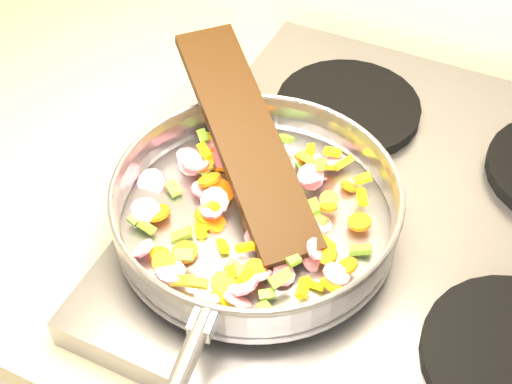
% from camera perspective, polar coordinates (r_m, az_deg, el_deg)
% --- Properties ---
extents(cooktop, '(0.60, 0.60, 0.04)m').
position_cam_1_polar(cooktop, '(0.85, 12.70, -2.95)').
color(cooktop, '#939399').
rests_on(cooktop, counter_top).
extents(grate_fl, '(0.19, 0.19, 0.02)m').
position_cam_1_polar(grate_fl, '(0.77, 0.06, -5.45)').
color(grate_fl, black).
rests_on(grate_fl, cooktop).
extents(grate_bl, '(0.19, 0.19, 0.02)m').
position_cam_1_polar(grate_bl, '(0.95, 7.37, 6.72)').
color(grate_bl, black).
rests_on(grate_bl, cooktop).
extents(saute_pan, '(0.35, 0.52, 0.06)m').
position_cam_1_polar(saute_pan, '(0.77, -0.05, -1.07)').
color(saute_pan, '#9E9EA5').
rests_on(saute_pan, grate_fl).
extents(vegetable_heap, '(0.29, 0.28, 0.05)m').
position_cam_1_polar(vegetable_heap, '(0.78, -0.50, -1.09)').
color(vegetable_heap, '#6FA92D').
rests_on(vegetable_heap, saute_pan).
extents(wooden_spatula, '(0.26, 0.26, 0.10)m').
position_cam_1_polar(wooden_spatula, '(0.79, -0.84, 4.41)').
color(wooden_spatula, black).
rests_on(wooden_spatula, saute_pan).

